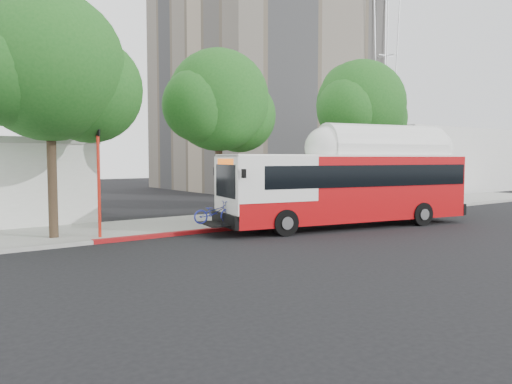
{
  "coord_description": "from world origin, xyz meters",
  "views": [
    {
      "loc": [
        -14.04,
        -15.07,
        3.32
      ],
      "look_at": [
        -0.9,
        3.0,
        1.76
      ],
      "focal_mm": 35.0,
      "sensor_mm": 36.0,
      "label": 1
    }
  ],
  "objects": [
    {
      "name": "ground",
      "position": [
        0.0,
        0.0,
        0.0
      ],
      "size": [
        120.0,
        120.0,
        0.0
      ],
      "primitive_type": "plane",
      "color": "black",
      "rests_on": "ground"
    },
    {
      "name": "sidewalk",
      "position": [
        0.0,
        6.5,
        0.07
      ],
      "size": [
        60.0,
        5.0,
        0.15
      ],
      "primitive_type": "cube",
      "color": "gray",
      "rests_on": "ground"
    },
    {
      "name": "curb_strip",
      "position": [
        0.0,
        3.9,
        0.07
      ],
      "size": [
        60.0,
        0.3,
        0.15
      ],
      "primitive_type": "cube",
      "color": "gray",
      "rests_on": "ground"
    },
    {
      "name": "red_curb_segment",
      "position": [
        -3.0,
        3.9,
        0.08
      ],
      "size": [
        10.0,
        0.32,
        0.16
      ],
      "primitive_type": "cube",
      "color": "maroon",
      "rests_on": "ground"
    },
    {
      "name": "street_tree_left",
      "position": [
        -8.53,
        5.56,
        6.6
      ],
      "size": [
        6.67,
        5.8,
        9.74
      ],
      "color": "#2D2116",
      "rests_on": "ground"
    },
    {
      "name": "street_tree_mid",
      "position": [
        -0.59,
        6.06,
        5.91
      ],
      "size": [
        5.75,
        5.0,
        8.62
      ],
      "color": "#2D2116",
      "rests_on": "ground"
    },
    {
      "name": "street_tree_right",
      "position": [
        9.44,
        5.86,
        6.26
      ],
      "size": [
        6.21,
        5.4,
        9.18
      ],
      "color": "#2D2116",
      "rests_on": "ground"
    },
    {
      "name": "apartment_tower",
      "position": [
        18.0,
        28.0,
        17.62
      ],
      "size": [
        18.0,
        18.0,
        37.0
      ],
      "color": "gray",
      "rests_on": "ground"
    },
    {
      "name": "horizon_block",
      "position": [
        30.0,
        16.0,
        3.0
      ],
      "size": [
        20.0,
        12.0,
        6.0
      ],
      "primitive_type": "cube",
      "color": "silver",
      "rests_on": "ground"
    },
    {
      "name": "transit_bus",
      "position": [
        3.5,
        1.5,
        1.84
      ],
      "size": [
        13.54,
        4.99,
        3.94
      ],
      "rotation": [
        0.0,
        0.0,
        -0.19
      ],
      "color": "#B00C0F",
      "rests_on": "ground"
    },
    {
      "name": "signal_pole",
      "position": [
        -7.5,
        4.48,
        2.26
      ],
      "size": [
        0.12,
        0.42,
        4.4
      ],
      "color": "red",
      "rests_on": "ground"
    }
  ]
}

